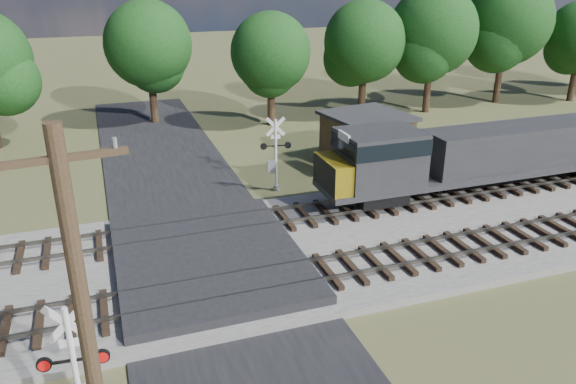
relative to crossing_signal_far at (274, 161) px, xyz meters
name	(u,v)px	position (x,y,z in m)	size (l,w,h in m)	color
ground	(212,272)	(-4.88, -7.22, -1.64)	(160.00, 160.00, 0.00)	#47522C
ballast_bed	(429,226)	(5.12, -6.72, -1.49)	(140.00, 10.00, 0.30)	gray
road	(212,271)	(-4.88, -7.22, -1.60)	(7.00, 60.00, 0.08)	black
crossing_panel	(209,259)	(-4.88, -6.72, -1.33)	(7.00, 9.00, 0.62)	#262628
track_near	(306,275)	(-1.76, -9.22, -1.23)	(140.00, 2.60, 0.33)	black
track_far	(266,220)	(-1.76, -4.22, -1.23)	(140.00, 2.60, 0.33)	black
crossing_signal_far	(274,161)	(0.00, 0.00, 0.00)	(1.58, 0.39, 3.95)	silver
utility_pole	(89,346)	(-8.95, -16.97, 3.04)	(2.16, 0.34, 8.84)	#362218
equipment_shed	(366,139)	(6.40, 2.31, -0.12)	(5.07, 5.07, 3.00)	#48351F
treeline	(231,38)	(1.08, 13.09, 4.56)	(79.44, 10.66, 11.57)	black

